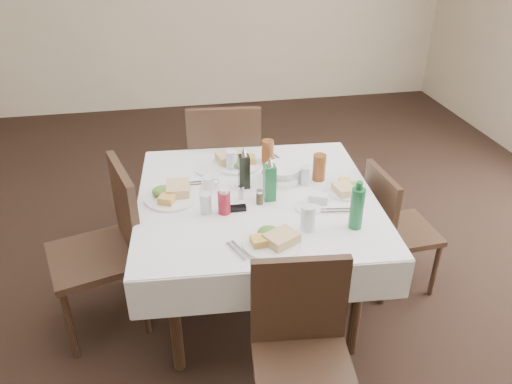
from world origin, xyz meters
The scene contains 33 objects.
ground_plane centered at (0.00, 0.00, 0.00)m, with size 7.00×7.00×0.00m, color black.
room_shell centered at (0.00, 0.00, 1.71)m, with size 6.04×7.04×2.80m.
dining_table centered at (0.08, -0.09, 0.68)m, with size 1.39×1.39×0.76m.
chair_north centered at (0.00, 0.71, 0.59)m, with size 0.53×0.53×1.03m.
chair_south centered at (0.12, -0.96, 0.51)m, with size 0.47×0.47×0.90m.
chair_east centered at (0.92, -0.08, 0.47)m, with size 0.42×0.42×0.83m.
chair_west centered at (-0.74, -0.07, 0.56)m, with size 0.57×0.57×0.98m.
meal_north centered at (0.03, 0.31, 0.79)m, with size 0.31×0.31×0.07m.
meal_south centered at (0.08, -0.54, 0.79)m, with size 0.28×0.28×0.06m.
meal_east centered at (0.59, -0.13, 0.78)m, with size 0.24×0.24×0.05m.
meal_west centered at (-0.38, -0.02, 0.79)m, with size 0.30×0.30×0.07m.
side_plate_a centered at (-0.14, 0.26, 0.77)m, with size 0.17×0.17×0.01m.
side_plate_b centered at (0.32, -0.27, 0.77)m, with size 0.14×0.14×0.01m.
water_n centered at (-0.01, 0.25, 0.82)m, with size 0.07×0.07×0.12m.
water_s centered at (0.27, -0.46, 0.83)m, with size 0.07×0.07×0.13m.
water_e centered at (0.38, -0.01, 0.82)m, with size 0.06×0.06×0.11m.
water_w centered at (-0.21, -0.21, 0.82)m, with size 0.06×0.06×0.11m.
iced_tea_a centered at (0.22, 0.28, 0.84)m, with size 0.08×0.08×0.16m.
iced_tea_b centered at (0.47, 0.03, 0.84)m, with size 0.08×0.08×0.16m.
bread_basket centered at (0.27, 0.08, 0.80)m, with size 0.24×0.24×0.08m.
oil_cruet_dark centered at (0.03, 0.02, 0.87)m, with size 0.06×0.06×0.25m.
oil_cruet_green centered at (0.14, -0.14, 0.87)m, with size 0.06×0.06×0.26m.
ketchup_bottle centered at (-0.12, -0.23, 0.83)m, with size 0.07×0.07×0.14m.
salt_shaker centered at (0.00, -0.10, 0.80)m, with size 0.03×0.03×0.07m.
pepper_shaker centered at (0.08, -0.17, 0.80)m, with size 0.04×0.04×0.08m.
coffee_mug centered at (-0.17, 0.03, 0.80)m, with size 0.12×0.11×0.08m.
sunglasses centered at (-0.06, -0.22, 0.77)m, with size 0.12×0.04×0.03m.
green_bottle centered at (0.51, -0.48, 0.88)m, with size 0.07×0.07×0.26m.
sugar_caddy centered at (0.40, -0.22, 0.79)m, with size 0.12×0.09×0.05m.
cutlery_n centered at (0.27, 0.40, 0.77)m, with size 0.10×0.19×0.01m.
cutlery_s centered at (-0.10, -0.57, 0.77)m, with size 0.10×0.17×0.01m.
cutlery_e centered at (0.47, -0.33, 0.77)m, with size 0.19×0.07×0.01m.
cutlery_w centered at (-0.30, 0.10, 0.77)m, with size 0.19×0.05×0.01m.
Camera 1 is at (-0.36, -2.43, 2.16)m, focal length 35.00 mm.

